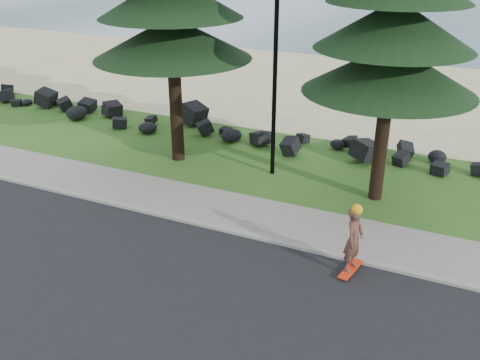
% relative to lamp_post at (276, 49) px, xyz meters
% --- Properties ---
extents(ground, '(160.00, 160.00, 0.00)m').
position_rel_lamp_post_xyz_m(ground, '(0.00, -3.20, -4.13)').
color(ground, '#335C1D').
rests_on(ground, ground).
extents(road, '(160.00, 7.00, 0.02)m').
position_rel_lamp_post_xyz_m(road, '(0.00, -7.70, -4.12)').
color(road, black).
rests_on(road, ground).
extents(kerb, '(160.00, 0.20, 0.10)m').
position_rel_lamp_post_xyz_m(kerb, '(0.00, -4.10, -4.08)').
color(kerb, gray).
rests_on(kerb, ground).
extents(sidewalk, '(160.00, 2.00, 0.08)m').
position_rel_lamp_post_xyz_m(sidewalk, '(0.00, -3.00, -4.09)').
color(sidewalk, gray).
rests_on(sidewalk, ground).
extents(beach_sand, '(160.00, 15.00, 0.01)m').
position_rel_lamp_post_xyz_m(beach_sand, '(0.00, 11.30, -4.13)').
color(beach_sand, tan).
rests_on(beach_sand, ground).
extents(ocean, '(160.00, 58.00, 0.01)m').
position_rel_lamp_post_xyz_m(ocean, '(0.00, 47.80, -4.13)').
color(ocean, '#325561').
rests_on(ocean, ground).
extents(seawall_boulders, '(60.00, 2.40, 1.10)m').
position_rel_lamp_post_xyz_m(seawall_boulders, '(0.00, 2.40, -4.13)').
color(seawall_boulders, black).
rests_on(seawall_boulders, ground).
extents(lamp_post, '(0.25, 0.14, 8.14)m').
position_rel_lamp_post_xyz_m(lamp_post, '(0.00, 0.00, 0.00)').
color(lamp_post, black).
rests_on(lamp_post, ground).
extents(skateboarder, '(0.49, 1.00, 1.80)m').
position_rel_lamp_post_xyz_m(skateboarder, '(3.79, -4.60, -3.23)').
color(skateboarder, '#F8310E').
rests_on(skateboarder, ground).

